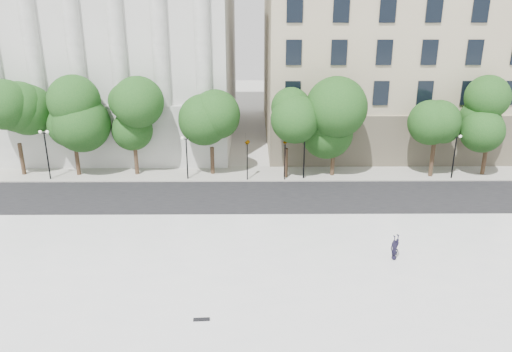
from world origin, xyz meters
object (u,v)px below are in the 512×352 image
Objects in this scene: traffic_light_east at (285,141)px; person_lying at (394,256)px; skateboard at (201,319)px; traffic_light_west at (247,140)px.

traffic_light_east reaches higher than person_lying.
skateboard is at bearing -104.29° from traffic_light_east.
traffic_light_west reaches higher than traffic_light_east.
traffic_light_west is 3.28m from traffic_light_east.
traffic_light_east is 16.27m from person_lying.
person_lying reaches higher than skateboard.
skateboard is (-10.93, -5.90, -0.18)m from person_lying.
traffic_light_east is at bearing 84.81° from person_lying.
traffic_light_east is 5.23× the size of skateboard.
traffic_light_west is at bearing 94.95° from person_lying.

